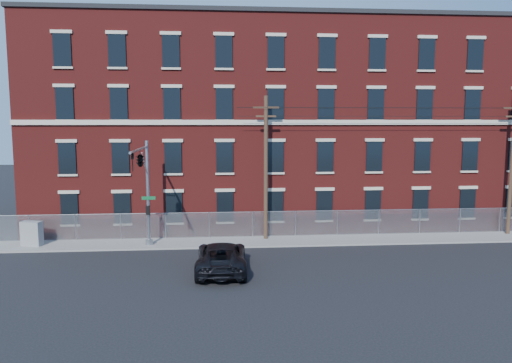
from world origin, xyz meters
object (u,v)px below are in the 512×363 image
Objects in this scene: pickup_truck at (221,257)px; utility_cabinet at (32,234)px; utility_pole_near at (266,165)px; traffic_signal_mast at (142,170)px.

pickup_truck is 3.60× the size of utility_cabinet.
utility_pole_near is 6.10× the size of utility_cabinet.
traffic_signal_mast is 7.52m from pickup_truck.
traffic_signal_mast is 4.27× the size of utility_cabinet.
utility_cabinet is (-7.76, 2.72, -4.45)m from traffic_signal_mast.
utility_pole_near is 16.38m from utility_cabinet.
utility_pole_near is at bearing -113.14° from pickup_truck.
pickup_truck is at bearing -36.83° from traffic_signal_mast.
pickup_truck is (4.78, -3.58, -4.57)m from traffic_signal_mast.
traffic_signal_mast is 0.70× the size of utility_pole_near.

